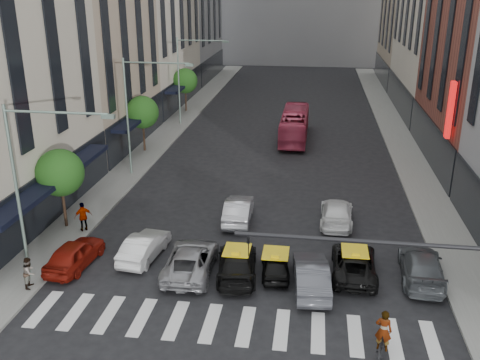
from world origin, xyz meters
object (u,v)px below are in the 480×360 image
at_px(streetlamp_mid, 138,102).
at_px(bus, 295,125).
at_px(car_white_front, 144,246).
at_px(pedestrian_far, 83,217).
at_px(streetlamp_far, 187,70).
at_px(pedestrian_near, 29,272).
at_px(motorcycle, 382,345).
at_px(car_red, 75,254).
at_px(taxi_left, 237,263).
at_px(streetlamp_near, 32,172).
at_px(taxi_center, 275,264).

height_order(streetlamp_mid, bus, streetlamp_mid).
bearing_deg(car_white_front, pedestrian_far, -22.10).
xyz_separation_m(bus, pedestrian_far, (-11.76, -22.53, -0.37)).
bearing_deg(pedestrian_far, streetlamp_far, -128.26).
bearing_deg(pedestrian_far, bus, -155.04).
height_order(pedestrian_near, pedestrian_far, pedestrian_far).
bearing_deg(streetlamp_mid, motorcycle, -50.09).
xyz_separation_m(car_red, bus, (10.56, 26.51, 0.70)).
bearing_deg(car_red, taxi_left, -172.82).
bearing_deg(car_white_front, pedestrian_near, 47.29).
bearing_deg(streetlamp_near, pedestrian_near, -110.22).
xyz_separation_m(streetlamp_near, car_white_front, (4.26, 2.96, -5.20)).
distance_m(taxi_center, pedestrian_near, 12.36).
bearing_deg(bus, taxi_left, 86.50).
bearing_deg(taxi_left, motorcycle, 134.51).
height_order(streetlamp_near, car_red, streetlamp_near).
bearing_deg(streetlamp_near, pedestrian_far, 93.69).
xyz_separation_m(motorcycle, pedestrian_far, (-16.77, 9.15, 0.62)).
height_order(streetlamp_near, bus, streetlamp_near).
xyz_separation_m(streetlamp_far, taxi_center, (11.58, -29.80, -5.30)).
bearing_deg(pedestrian_far, car_white_front, 113.50).
height_order(streetlamp_far, taxi_center, streetlamp_far).
height_order(streetlamp_near, motorcycle, streetlamp_near).
distance_m(streetlamp_near, pedestrian_far, 7.35).
distance_m(streetlamp_near, streetlamp_mid, 16.00).
height_order(streetlamp_mid, taxi_center, streetlamp_mid).
xyz_separation_m(streetlamp_mid, taxi_left, (9.61, -14.15, -5.19)).
bearing_deg(streetlamp_mid, car_white_front, -71.89).
distance_m(motorcycle, pedestrian_near, 16.99).
height_order(streetlamp_mid, car_white_front, streetlamp_mid).
bearing_deg(streetlamp_near, streetlamp_far, 90.00).
bearing_deg(streetlamp_near, car_red, 61.41).
bearing_deg(car_red, taxi_center, -171.34).
bearing_deg(streetlamp_mid, pedestrian_near, -91.20).
height_order(motorcycle, pedestrian_far, pedestrian_far).
distance_m(bus, pedestrian_near, 31.32).
bearing_deg(streetlamp_far, bus, -19.08).
xyz_separation_m(taxi_center, bus, (-0.18, 25.86, 0.83)).
xyz_separation_m(taxi_center, motorcycle, (4.83, -5.82, -0.17)).
height_order(car_white_front, pedestrian_near, pedestrian_near).
xyz_separation_m(streetlamp_far, taxi_left, (9.61, -30.15, -5.19)).
xyz_separation_m(car_white_front, taxi_center, (7.32, -0.76, -0.10)).
bearing_deg(streetlamp_far, taxi_left, -72.32).
relative_size(car_red, bus, 0.42).
xyz_separation_m(pedestrian_near, pedestrian_far, (0.00, 6.49, 0.11)).
bearing_deg(taxi_left, bus, -100.56).
xyz_separation_m(taxi_left, pedestrian_far, (-9.97, 3.67, 0.35)).
xyz_separation_m(taxi_left, motorcycle, (6.81, -5.48, -0.27)).
bearing_deg(car_red, motorcycle, 166.82).
height_order(streetlamp_mid, car_red, streetlamp_mid).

